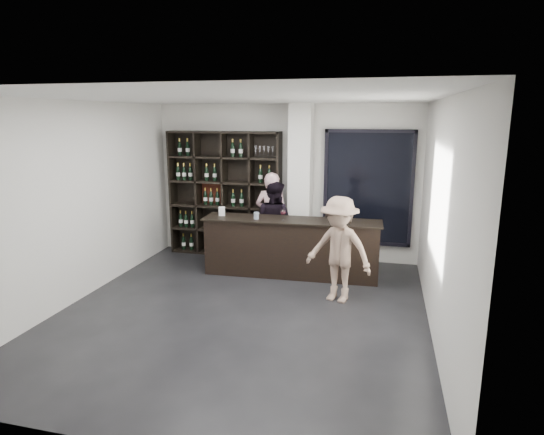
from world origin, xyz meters
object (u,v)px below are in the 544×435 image
(wine_shelf, at_px, (225,194))
(customer, at_px, (339,250))
(taster_pink, at_px, (272,218))
(tasting_counter, at_px, (291,247))
(taster_black, at_px, (274,222))

(wine_shelf, height_order, customer, wine_shelf)
(wine_shelf, height_order, taster_pink, wine_shelf)
(taster_pink, height_order, customer, taster_pink)
(taster_pink, bearing_deg, customer, 134.88)
(customer, bearing_deg, wine_shelf, 161.85)
(tasting_counter, bearing_deg, taster_black, 124.14)
(wine_shelf, distance_m, tasting_counter, 1.89)
(wine_shelf, xyz_separation_m, taster_black, (1.05, -0.29, -0.43))
(wine_shelf, xyz_separation_m, tasting_counter, (1.50, -0.91, -0.71))
(wine_shelf, relative_size, tasting_counter, 0.80)
(tasting_counter, distance_m, customer, 1.30)
(taster_pink, bearing_deg, tasting_counter, 130.63)
(wine_shelf, bearing_deg, customer, -37.19)
(taster_pink, relative_size, taster_black, 1.10)
(taster_pink, height_order, taster_black, taster_pink)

